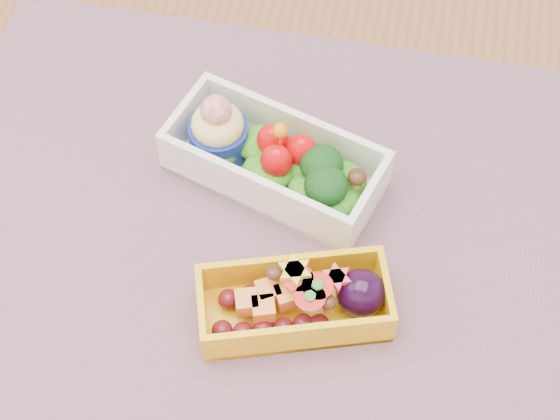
% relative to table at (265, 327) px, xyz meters
% --- Properties ---
extents(table, '(1.20, 0.80, 0.75)m').
position_rel_table_xyz_m(table, '(0.00, 0.00, 0.00)').
color(table, brown).
rests_on(table, ground).
extents(placemat, '(0.60, 0.46, 0.00)m').
position_rel_table_xyz_m(placemat, '(-0.00, 0.03, 0.10)').
color(placemat, '#845B6A').
rests_on(placemat, table).
extents(bento_white, '(0.20, 0.13, 0.08)m').
position_rel_table_xyz_m(bento_white, '(-0.01, 0.09, 0.13)').
color(bento_white, white).
rests_on(bento_white, placemat).
extents(bento_yellow, '(0.16, 0.11, 0.05)m').
position_rel_table_xyz_m(bento_yellow, '(0.03, -0.03, 0.12)').
color(bento_yellow, '#F5B10C').
rests_on(bento_yellow, placemat).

